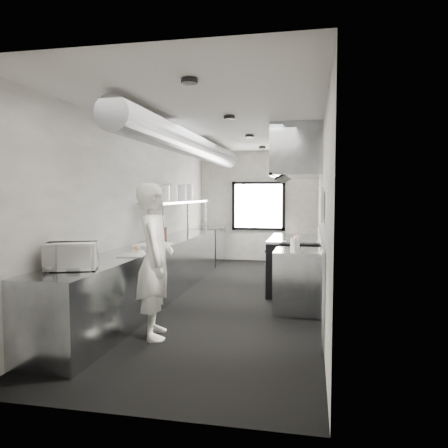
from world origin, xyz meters
The scene contains 35 objects.
floor centered at (0.00, 0.00, 0.00)m, with size 3.00×8.00×0.01m, color black.
ceiling centered at (0.00, 0.00, 2.80)m, with size 3.00×8.00×0.01m, color beige.
wall_back centered at (0.00, 4.00, 1.40)m, with size 3.00×0.02×2.80m, color silver.
wall_front centered at (0.00, -4.00, 1.40)m, with size 3.00×0.02×2.80m, color silver.
wall_left centered at (-1.50, 0.00, 1.40)m, with size 0.02×8.00×2.80m, color silver.
wall_right centered at (1.50, 0.00, 1.40)m, with size 0.02×8.00×2.80m, color silver.
wall_cladding centered at (1.48, 0.30, 0.55)m, with size 0.03×5.50×1.10m, color gray.
hvac_duct centered at (-0.70, 0.40, 2.55)m, with size 0.40×0.40×6.40m, color gray.
service_window centered at (0.00, 3.96, 1.40)m, with size 1.36×0.05×1.25m.
exhaust_hood centered at (1.10, 0.70, 2.39)m, with size 0.81×2.20×0.88m.
prep_counter centered at (-1.15, -0.50, 0.45)m, with size 0.70×6.00×0.90m, color gray.
pass_shelf centered at (-1.19, 1.00, 1.54)m, with size 0.45×3.00×0.68m.
range centered at (1.04, 0.70, 0.47)m, with size 0.88×1.60×0.94m.
bottle_station centered at (1.15, -0.70, 0.45)m, with size 0.65×0.80×0.90m, color gray.
far_work_table centered at (-1.15, 3.20, 0.45)m, with size 0.70×1.20×0.90m, color gray.
notice_sheet_a centered at (1.47, -1.20, 1.60)m, with size 0.02×0.28×0.38m, color silver.
notice_sheet_b centered at (1.47, -1.55, 1.55)m, with size 0.02×0.28×0.38m, color silver.
line_cook centered at (-0.47, -2.18, 0.92)m, with size 0.67×0.44×1.84m, color white.
microwave centered at (-1.17, -2.84, 1.05)m, with size 0.49×0.37×0.29m, color white.
deli_tub_a centered at (-1.34, -2.41, 0.95)m, with size 0.13×0.13×0.09m, color #A9B1A3.
deli_tub_b centered at (-1.28, -2.34, 0.96)m, with size 0.16×0.16×0.11m, color #A9B1A3.
newspaper centered at (-0.96, -1.71, 0.91)m, with size 0.32×0.41×0.01m, color beige.
small_plate centered at (-1.03, -1.37, 0.91)m, with size 0.20×0.20×0.02m, color white.
pastry centered at (-1.03, -1.37, 0.96)m, with size 0.09×0.09×0.09m, color tan.
cutting_board centered at (-1.12, -0.57, 0.91)m, with size 0.43×0.58×0.02m, color white.
knife_block centered at (-1.23, 0.15, 1.01)m, with size 0.10×0.21×0.23m, color #4E2A1B.
plate_stack_a centered at (-1.20, 0.16, 1.71)m, with size 0.24×0.24×0.28m, color white.
plate_stack_b centered at (-1.20, 0.58, 1.73)m, with size 0.25×0.25×0.33m, color white.
plate_stack_c centered at (-1.17, 1.12, 1.73)m, with size 0.22×0.22×0.31m, color white.
plate_stack_d centered at (-1.20, 1.68, 1.74)m, with size 0.22×0.22×0.34m, color white.
squeeze_bottle_a centered at (1.13, -1.04, 0.99)m, with size 0.06×0.06×0.18m, color white.
squeeze_bottle_b centered at (1.09, -0.90, 0.99)m, with size 0.06×0.06×0.19m, color white.
squeeze_bottle_c centered at (1.13, -0.68, 1.00)m, with size 0.06×0.06×0.19m, color white.
squeeze_bottle_d centered at (1.11, -0.55, 0.98)m, with size 0.05×0.05×0.16m, color white.
squeeze_bottle_e centered at (1.14, -0.41, 1.00)m, with size 0.06×0.06×0.19m, color white.
Camera 1 is at (1.36, -7.02, 1.71)m, focal length 34.81 mm.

